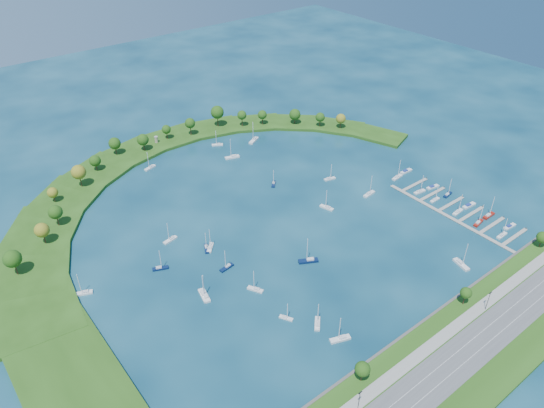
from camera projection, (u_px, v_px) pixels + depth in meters
ground at (270, 217)px, 286.28m from camera, size 700.00×700.00×0.00m
south_shoreline at (459, 356)px, 205.80m from camera, size 420.00×43.10×11.60m
breakwater at (154, 206)px, 293.76m from camera, size 286.74×247.64×2.00m
breakwater_trees at (171, 149)px, 330.11m from camera, size 239.42×90.58×15.94m
harbor_tower at (156, 139)px, 354.78m from camera, size 2.60×2.60×4.61m
dock_system at (456, 212)px, 289.96m from camera, size 24.28×82.00×1.60m
moored_boat_0 at (254, 140)px, 361.53m from camera, size 10.39×7.30×15.04m
moored_boat_1 at (150, 167)px, 330.11m from camera, size 8.55×4.51×12.11m
moored_boat_2 at (83, 293)px, 235.62m from camera, size 8.43×5.31×12.04m
moored_boat_3 at (232, 157)px, 341.50m from camera, size 10.07×5.38×14.26m
moored_boat_4 at (461, 264)px, 252.07m from camera, size 4.94×9.95×14.10m
moored_boat_5 at (160, 268)px, 249.78m from camera, size 7.99×5.02×11.39m
moored_boat_6 at (227, 267)px, 250.29m from camera, size 7.97×3.25×11.37m
moored_boat_7 at (327, 207)px, 292.69m from camera, size 4.54×8.62×12.20m
moored_boat_8 at (340, 338)px, 213.23m from camera, size 9.23×5.40×13.10m
moored_boat_9 at (255, 289)px, 237.61m from camera, size 5.57×7.84×11.37m
moored_boat_10 at (308, 260)px, 254.24m from camera, size 10.04×7.18×14.59m
moored_boat_11 at (210, 247)px, 262.98m from camera, size 6.98×7.25×11.57m
moored_boat_12 at (203, 295)px, 234.38m from camera, size 4.40×9.34×13.24m
moored_boat_13 at (170, 239)px, 268.22m from camera, size 8.33×3.85×11.82m
moored_boat_14 at (274, 183)px, 313.90m from camera, size 6.38×6.48×10.44m
moored_boat_15 at (317, 323)px, 220.24m from camera, size 7.06×7.17×11.56m
moored_boat_16 at (369, 194)px, 304.41m from camera, size 8.99×3.51×12.87m
moored_boat_17 at (217, 144)px, 356.34m from camera, size 7.68×5.71×11.24m
moored_boat_18 at (286, 317)px, 223.06m from camera, size 4.53×6.27×9.12m
moored_boat_19 at (205, 295)px, 234.02m from camera, size 4.21×8.91×12.63m
moored_boat_20 at (206, 248)px, 262.42m from camera, size 5.13×7.54×10.86m
moored_boat_21 at (330, 178)px, 318.88m from camera, size 7.66×3.87×10.85m
docked_boat_0 at (502, 235)px, 271.38m from camera, size 7.67×2.36×11.18m
docked_boat_1 at (510, 226)px, 278.02m from camera, size 8.37×2.91×1.68m
docked_boat_2 at (478, 222)px, 280.56m from camera, size 8.56×3.67×12.18m
docked_boat_3 at (489, 215)px, 286.15m from camera, size 8.89×2.69×12.98m
docked_boat_4 at (458, 211)px, 289.16m from camera, size 8.30×3.06×11.93m
docked_boat_5 at (469, 205)px, 294.51m from camera, size 9.31×3.16×1.87m
docked_boat_6 at (435, 199)px, 299.41m from camera, size 7.16×2.25×10.42m
docked_boat_7 at (448, 194)px, 303.93m from camera, size 7.89×3.39×11.23m
docked_boat_8 at (420, 191)px, 306.52m from camera, size 8.18×3.15×11.72m
docked_boat_9 at (433, 187)px, 311.03m from camera, size 8.72×3.73×1.72m
docked_boat_10 at (397, 177)px, 320.27m from camera, size 8.69×3.34×12.45m
docked_boat_11 at (406, 171)px, 326.37m from camera, size 9.13×2.75×1.85m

